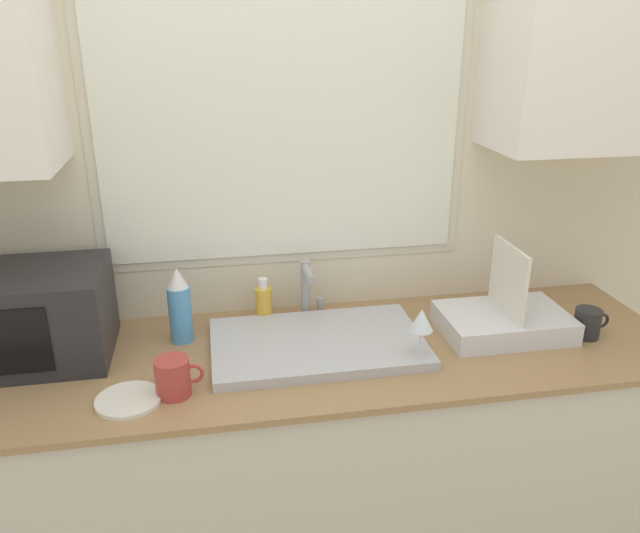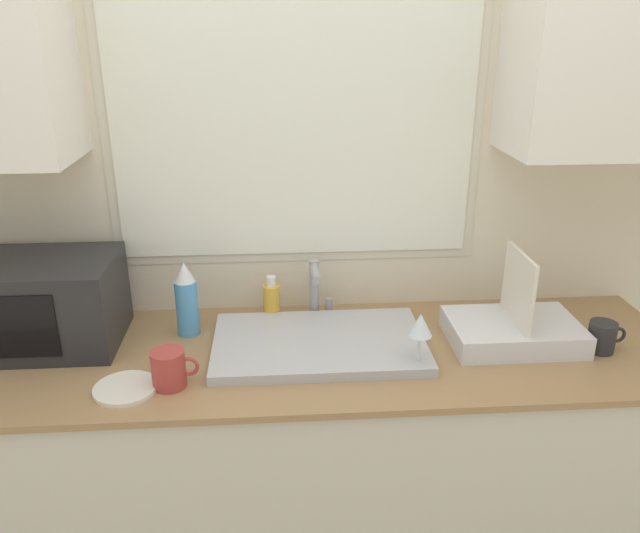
{
  "view_description": "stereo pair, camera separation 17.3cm",
  "coord_description": "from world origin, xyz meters",
  "views": [
    {
      "loc": [
        -0.24,
        -1.3,
        1.8
      ],
      "look_at": [
        0.05,
        0.28,
        1.16
      ],
      "focal_mm": 35.0,
      "sensor_mm": 36.0,
      "label": 1
    },
    {
      "loc": [
        -0.06,
        -1.33,
        1.8
      ],
      "look_at": [
        0.05,
        0.28,
        1.16
      ],
      "focal_mm": 35.0,
      "sensor_mm": 36.0,
      "label": 2
    }
  ],
  "objects": [
    {
      "name": "countertop",
      "position": [
        0.0,
        0.31,
        0.44
      ],
      "size": [
        2.31,
        0.66,
        0.88
      ],
      "color": "beige",
      "rests_on": "ground_plane"
    },
    {
      "name": "wall_back",
      "position": [
        0.0,
        0.61,
        1.43
      ],
      "size": [
        6.0,
        0.38,
        2.6
      ],
      "color": "beige",
      "rests_on": "ground_plane"
    },
    {
      "name": "sink_basin",
      "position": [
        0.05,
        0.32,
        0.9
      ],
      "size": [
        0.63,
        0.39,
        0.03
      ],
      "color": "#B2B2B7",
      "rests_on": "countertop"
    },
    {
      "name": "faucet",
      "position": [
        0.06,
        0.53,
        1.0
      ],
      "size": [
        0.08,
        0.14,
        0.2
      ],
      "color": "#99999E",
      "rests_on": "countertop"
    },
    {
      "name": "microwave",
      "position": [
        -0.81,
        0.42,
        1.01
      ],
      "size": [
        0.51,
        0.33,
        0.27
      ],
      "color": "#232326",
      "rests_on": "countertop"
    },
    {
      "name": "dish_rack",
      "position": [
        0.65,
        0.32,
        0.93
      ],
      "size": [
        0.39,
        0.26,
        0.29
      ],
      "color": "silver",
      "rests_on": "countertop"
    },
    {
      "name": "spray_bottle",
      "position": [
        -0.35,
        0.45,
        1.0
      ],
      "size": [
        0.07,
        0.07,
        0.24
      ],
      "color": "#4C99D8",
      "rests_on": "countertop"
    },
    {
      "name": "soap_bottle",
      "position": [
        -0.09,
        0.54,
        0.95
      ],
      "size": [
        0.05,
        0.05,
        0.15
      ],
      "color": "gold",
      "rests_on": "countertop"
    },
    {
      "name": "mug_near_sink",
      "position": [
        -0.36,
        0.15,
        0.93
      ],
      "size": [
        0.13,
        0.09,
        0.1
      ],
      "color": "#A53833",
      "rests_on": "countertop"
    },
    {
      "name": "wine_glass",
      "position": [
        0.32,
        0.18,
        1.02
      ],
      "size": [
        0.07,
        0.07,
        0.17
      ],
      "color": "silver",
      "rests_on": "countertop"
    },
    {
      "name": "mug_by_rack",
      "position": [
        0.89,
        0.25,
        0.93
      ],
      "size": [
        0.11,
        0.08,
        0.09
      ],
      "color": "#262628",
      "rests_on": "countertop"
    },
    {
      "name": "small_plate",
      "position": [
        -0.48,
        0.13,
        0.89
      ],
      "size": [
        0.17,
        0.17,
        0.01
      ],
      "color": "silver",
      "rests_on": "countertop"
    }
  ]
}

